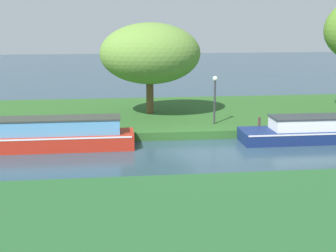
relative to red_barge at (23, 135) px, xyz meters
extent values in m
plane|color=#294250|center=(8.03, -1.20, -0.66)|extent=(120.00, 120.00, 0.00)
cube|color=#2A5923|center=(8.03, 5.80, -0.46)|extent=(72.00, 10.00, 0.40)
cube|color=#235428|center=(8.03, -10.20, -0.46)|extent=(72.00, 10.00, 0.40)
cube|color=#B12617|center=(-0.11, 0.00, -0.32)|extent=(9.90, 1.61, 0.69)
cube|color=white|center=(-0.11, 0.00, -0.01)|extent=(9.70, 1.64, 0.07)
cube|color=#5294C5|center=(0.55, 0.00, 0.36)|extent=(7.35, 1.23, 0.66)
cube|color=#31372E|center=(0.55, 0.00, 0.72)|extent=(7.45, 1.29, 0.06)
cube|color=navy|center=(12.91, 0.00, -0.37)|extent=(6.15, 1.75, 0.58)
cube|color=white|center=(12.91, 0.00, -0.12)|extent=(6.03, 1.78, 0.07)
cube|color=white|center=(13.04, 0.00, 0.20)|extent=(3.48, 1.33, 0.55)
cube|color=#2C3335|center=(13.04, 0.00, 0.51)|extent=(3.58, 1.40, 0.06)
cylinder|color=brown|center=(5.99, 5.47, 0.99)|extent=(0.41, 0.41, 2.50)
ellipsoid|color=olive|center=(5.99, 4.89, 3.15)|extent=(5.45, 4.61, 3.30)
cylinder|color=#333338|center=(9.04, 2.36, 0.84)|extent=(0.10, 0.10, 2.20)
sphere|color=white|center=(9.04, 2.36, 2.06)|extent=(0.24, 0.24, 0.24)
cylinder|color=#482F30|center=(11.04, 1.21, 0.01)|extent=(0.12, 0.12, 0.54)
cylinder|color=#462F31|center=(1.40, 1.21, 0.14)|extent=(0.17, 0.17, 0.79)
camera|label=1|loc=(4.17, -19.85, 4.90)|focal=48.55mm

